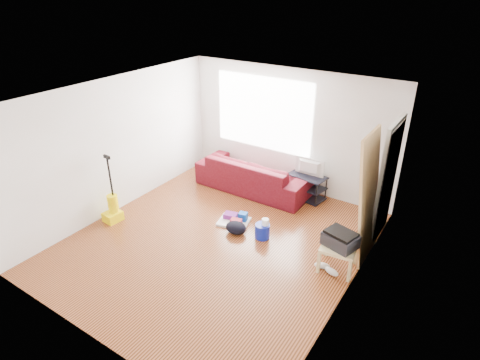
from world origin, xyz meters
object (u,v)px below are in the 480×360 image
Objects in this scene: side_table at (339,249)px; vacuum at (113,209)px; bucket at (262,237)px; tv_stand at (307,186)px; backpack at (236,233)px; sofa at (253,189)px; cleaning_tray at (235,220)px.

side_table is 0.44× the size of vacuum.
bucket is at bearing 26.63° from vacuum.
bucket is at bearing 176.84° from side_table.
tv_stand reaches higher than bucket.
sofa is at bearing 106.58° from backpack.
vacuum reaches higher than cleaning_tray.
backpack is at bearing -95.85° from tv_stand.
tv_stand is 0.61× the size of vacuum.
sofa is at bearing 148.26° from side_table.
bucket is (-1.38, 0.08, -0.35)m from side_table.
bucket is (-0.04, -1.70, -0.26)m from tv_stand.
sofa is 1.67m from backpack.
side_table is 1.42m from bucket.
backpack is at bearing -52.94° from cleaning_tray.
backpack is (-0.46, -0.13, 0.00)m from bucket.
sofa is 1.16m from tv_stand.
backpack is (-1.83, -0.06, -0.35)m from side_table.
vacuum is at bearing -166.60° from side_table.
tv_stand is 2.11× the size of backpack.
sofa is 1.87× the size of vacuum.
side_table is at bearing -3.16° from bucket.
cleaning_tray is 2.24m from vacuum.
sofa is 6.42× the size of backpack.
cleaning_tray is at bearing 35.89° from vacuum.
sofa reaches higher than bucket.
bucket is 0.20× the size of vacuum.
cleaning_tray reaches higher than backpack.
vacuum is (-2.61, -2.72, -0.02)m from tv_stand.
cleaning_tray is (0.40, -1.30, 0.06)m from sofa.
sofa is 2.88m from side_table.
tv_stand is 1.91m from backpack.
cleaning_tray is at bearing 122.62° from backpack.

